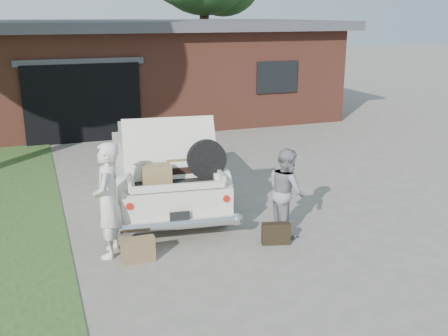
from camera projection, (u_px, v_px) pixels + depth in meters
name	position (u px, v px, depth m)	size (l,w,h in m)	color
ground	(237.00, 244.00, 8.31)	(90.00, 90.00, 0.00)	gray
house	(144.00, 68.00, 18.49)	(12.80, 7.80, 3.30)	brown
sedan	(162.00, 164.00, 10.21)	(2.37, 4.91, 1.86)	silver
woman_left	(108.00, 200.00, 7.72)	(0.64, 0.42, 1.75)	silver
woman_right	(286.00, 191.00, 8.57)	(0.70, 0.55, 1.45)	gray
suitcase_left	(138.00, 250.00, 7.68)	(0.49, 0.16, 0.38)	brown
suitcase_right	(276.00, 234.00, 8.29)	(0.45, 0.14, 0.35)	black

